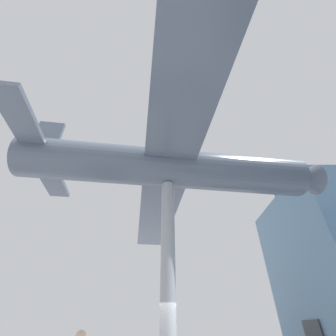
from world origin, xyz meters
TOP-DOWN VIEW (x-y plane):
  - support_pylon_central at (0.00, 0.00)m, footprint 0.51×0.51m
  - suspended_airplane at (-0.01, 0.10)m, footprint 21.77×13.87m

SIDE VIEW (x-z plane):
  - support_pylon_central at x=0.00m, z-range 0.00..6.81m
  - suspended_airplane at x=-0.01m, z-range 6.23..9.14m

